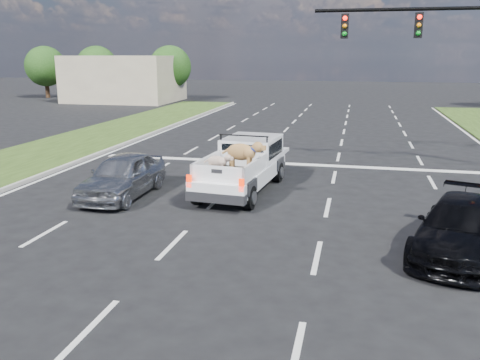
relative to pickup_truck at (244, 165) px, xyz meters
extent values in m
plane|color=black|center=(1.17, -5.35, -0.90)|extent=(160.00, 160.00, 0.00)
cube|color=silver|center=(-4.08, 0.65, -0.89)|extent=(0.12, 60.00, 0.01)
cube|color=silver|center=(-0.58, 0.65, -0.89)|extent=(0.12, 60.00, 0.01)
cube|color=silver|center=(2.92, 0.65, -0.89)|extent=(0.12, 60.00, 0.01)
cube|color=silver|center=(6.42, 0.65, -0.89)|extent=(0.12, 60.00, 0.01)
cube|color=silver|center=(-7.63, 0.65, -0.89)|extent=(0.15, 60.00, 0.01)
cube|color=silver|center=(1.17, 4.65, -0.89)|extent=(17.00, 0.45, 0.01)
cube|color=#9B978E|center=(-7.88, 0.65, -0.83)|extent=(0.15, 60.00, 0.14)
cylinder|color=black|center=(6.27, 5.15, 5.30)|extent=(9.00, 0.14, 0.14)
cube|color=black|center=(5.77, 5.15, 4.70)|extent=(0.30, 0.18, 0.95)
sphere|color=#F51207|center=(5.77, 5.04, 5.00)|extent=(0.18, 0.18, 0.18)
cube|color=black|center=(2.97, 5.15, 4.70)|extent=(0.30, 0.18, 0.95)
sphere|color=#F51207|center=(2.97, 5.04, 5.00)|extent=(0.18, 0.18, 0.18)
cube|color=#BCB090|center=(-18.83, 30.65, 1.30)|extent=(10.00, 8.00, 4.40)
cylinder|color=#332114|center=(-28.83, 32.65, 0.18)|extent=(0.44, 0.44, 2.16)
sphere|color=#1A3B10|center=(-28.83, 32.65, 2.40)|extent=(4.20, 4.20, 4.20)
cylinder|color=#332114|center=(-22.83, 32.65, 0.18)|extent=(0.44, 0.44, 2.16)
sphere|color=#1A3B10|center=(-22.83, 32.65, 2.40)|extent=(4.20, 4.20, 4.20)
cylinder|color=#332114|center=(-14.83, 32.65, 0.18)|extent=(0.44, 0.44, 2.16)
sphere|color=#1A3B10|center=(-14.83, 32.65, 2.40)|extent=(4.20, 4.20, 4.20)
cylinder|color=black|center=(-1.01, -1.91, -0.54)|extent=(0.33, 0.74, 0.72)
cylinder|color=black|center=(0.63, -2.06, -0.54)|extent=(0.33, 0.74, 0.72)
cylinder|color=black|center=(-0.70, 1.59, -0.54)|extent=(0.33, 0.74, 0.72)
cylinder|color=black|center=(0.94, 1.44, -0.54)|extent=(0.33, 0.74, 0.72)
cube|color=white|center=(-0.03, -0.18, -0.27)|extent=(2.25, 5.17, 0.49)
cube|color=white|center=(0.08, 1.00, 0.38)|extent=(1.93, 2.33, 0.82)
cube|color=black|center=(-0.02, -0.08, 0.41)|extent=(1.47, 0.16, 0.59)
cylinder|color=black|center=(-0.01, 0.05, 0.98)|extent=(1.71, 0.20, 0.05)
cube|color=black|center=(-0.13, -1.30, -0.05)|extent=(1.90, 2.56, 0.06)
cube|color=white|center=(-0.93, -1.22, 0.22)|extent=(0.29, 2.42, 0.49)
cube|color=white|center=(0.67, -1.37, 0.22)|extent=(0.29, 2.42, 0.49)
cube|color=white|center=(-0.23, -2.46, 0.22)|extent=(1.69, 0.23, 0.49)
cube|color=red|center=(-1.06, -2.59, 0.00)|extent=(0.16, 0.07, 0.38)
cube|color=red|center=(0.55, -2.73, 0.00)|extent=(0.16, 0.07, 0.38)
cube|color=black|center=(-0.25, -2.60, -0.44)|extent=(1.84, 0.45, 0.28)
imported|color=#A4A6AB|center=(-3.66, -1.59, -0.20)|extent=(1.69, 4.14, 1.41)
imported|color=black|center=(6.11, -4.37, -0.27)|extent=(3.02, 4.70, 1.27)
camera|label=1|loc=(3.64, -16.31, 3.61)|focal=38.00mm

